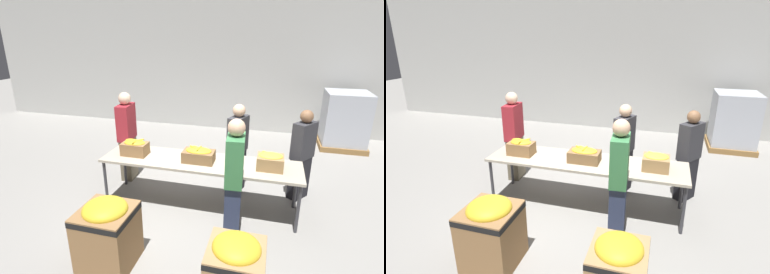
# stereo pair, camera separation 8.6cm
# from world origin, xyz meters

# --- Properties ---
(ground_plane) EXTENTS (30.00, 30.00, 0.00)m
(ground_plane) POSITION_xyz_m (0.00, 0.00, 0.00)
(ground_plane) COLOR gray
(wall_back) EXTENTS (16.00, 0.08, 4.00)m
(wall_back) POSITION_xyz_m (0.00, 4.40, 2.00)
(wall_back) COLOR #B7B7B2
(wall_back) RESTS_ON ground_plane
(sorting_table) EXTENTS (3.16, 0.80, 0.81)m
(sorting_table) POSITION_xyz_m (0.00, 0.00, 0.76)
(sorting_table) COLOR #B2A893
(sorting_table) RESTS_ON ground_plane
(banana_box_0) EXTENTS (0.42, 0.28, 0.27)m
(banana_box_0) POSITION_xyz_m (-1.10, -0.04, 0.94)
(banana_box_0) COLOR olive
(banana_box_0) RESTS_ON sorting_table
(banana_box_1) EXTENTS (0.49, 0.30, 0.25)m
(banana_box_1) POSITION_xyz_m (-0.01, -0.03, 0.92)
(banana_box_1) COLOR olive
(banana_box_1) RESTS_ON sorting_table
(banana_box_2) EXTENTS (0.39, 0.33, 0.25)m
(banana_box_2) POSITION_xyz_m (1.08, 0.00, 0.93)
(banana_box_2) COLOR #A37A4C
(banana_box_2) RESTS_ON sorting_table
(volunteer_0) EXTENTS (0.27, 0.48, 1.71)m
(volunteer_0) POSITION_xyz_m (-1.58, 0.63, 0.85)
(volunteer_0) COLOR #6B604C
(volunteer_0) RESTS_ON ground_plane
(volunteer_1) EXTENTS (0.42, 0.46, 1.57)m
(volunteer_1) POSITION_xyz_m (1.59, 0.71, 0.78)
(volunteer_1) COLOR black
(volunteer_1) RESTS_ON ground_plane
(volunteer_2) EXTENTS (0.35, 0.48, 1.61)m
(volunteer_2) POSITION_xyz_m (0.51, 0.68, 0.80)
(volunteer_2) COLOR black
(volunteer_2) RESTS_ON ground_plane
(volunteer_3) EXTENTS (0.26, 0.47, 1.71)m
(volunteer_3) POSITION_xyz_m (0.63, -0.59, 0.85)
(volunteer_3) COLOR #2D3856
(volunteer_3) RESTS_ON ground_plane
(donation_bin_0) EXTENTS (0.64, 0.64, 0.88)m
(donation_bin_0) POSITION_xyz_m (-0.75, -1.59, 0.47)
(donation_bin_0) COLOR olive
(donation_bin_0) RESTS_ON ground_plane
(donation_bin_1) EXTENTS (0.63, 0.63, 0.67)m
(donation_bin_1) POSITION_xyz_m (0.80, -1.59, 0.35)
(donation_bin_1) COLOR tan
(donation_bin_1) RESTS_ON ground_plane
(pallet_stack_0) EXTENTS (1.07, 1.07, 1.39)m
(pallet_stack_0) POSITION_xyz_m (2.78, 3.58, 0.69)
(pallet_stack_0) COLOR olive
(pallet_stack_0) RESTS_ON ground_plane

